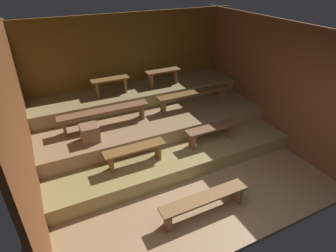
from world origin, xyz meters
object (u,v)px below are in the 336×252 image
(bench_lower_left, at_px, (135,151))
(bench_upper_right, at_px, (163,74))
(bench_middle_right, at_px, (194,94))
(bench_upper_left, at_px, (110,83))
(bench_floor_center, at_px, (205,200))
(wooden_crate_middle, at_px, (90,133))
(bench_middle_left, at_px, (104,113))
(bench_lower_right, at_px, (212,131))

(bench_lower_left, height_order, bench_upper_right, bench_upper_right)
(bench_middle_right, relative_size, bench_upper_left, 2.14)
(bench_floor_center, bearing_deg, wooden_crate_middle, 122.72)
(bench_middle_left, bearing_deg, bench_lower_left, -78.23)
(bench_middle_right, distance_m, bench_upper_left, 1.99)
(wooden_crate_middle, bearing_deg, bench_middle_left, 46.61)
(bench_lower_left, xyz_separation_m, bench_lower_right, (1.70, 0.00, 0.00))
(bench_lower_right, bearing_deg, bench_middle_right, 78.23)
(wooden_crate_middle, bearing_deg, bench_lower_left, -46.68)
(bench_middle_left, relative_size, bench_upper_left, 2.14)
(bench_lower_left, relative_size, bench_middle_left, 0.62)
(bench_floor_center, height_order, bench_upper_left, bench_upper_left)
(bench_middle_left, relative_size, wooden_crate_middle, 5.72)
(bench_middle_right, xyz_separation_m, wooden_crate_middle, (-2.59, -0.44, -0.14))
(bench_lower_left, bearing_deg, bench_middle_right, 30.25)
(bench_upper_left, bearing_deg, bench_middle_left, -115.21)
(bench_lower_left, relative_size, bench_upper_left, 1.33)
(bench_lower_right, bearing_deg, wooden_crate_middle, 163.65)
(bench_upper_right, distance_m, wooden_crate_middle, 2.58)
(bench_upper_right, relative_size, wooden_crate_middle, 2.67)
(bench_floor_center, bearing_deg, bench_middle_left, 109.98)
(bench_middle_right, height_order, bench_upper_left, bench_upper_left)
(bench_lower_left, xyz_separation_m, bench_middle_left, (-0.24, 1.13, 0.34))
(bench_middle_left, height_order, wooden_crate_middle, bench_middle_left)
(bench_lower_left, distance_m, bench_upper_right, 2.60)
(bench_floor_center, relative_size, bench_upper_left, 1.79)
(bench_middle_left, height_order, bench_upper_right, bench_upper_right)
(bench_floor_center, relative_size, bench_upper_right, 1.79)
(bench_upper_left, relative_size, wooden_crate_middle, 2.67)
(bench_lower_right, relative_size, bench_middle_left, 0.62)
(bench_floor_center, xyz_separation_m, bench_lower_left, (-0.67, 1.37, 0.31))
(bench_lower_right, distance_m, bench_upper_left, 2.60)
(bench_upper_left, bearing_deg, bench_lower_left, -95.03)
(bench_upper_right, bearing_deg, bench_middle_right, -64.79)
(bench_floor_center, xyz_separation_m, bench_upper_right, (0.85, 3.38, 0.93))
(bench_lower_right, height_order, wooden_crate_middle, wooden_crate_middle)
(bench_upper_right, bearing_deg, bench_upper_left, 180.00)
(bench_upper_left, xyz_separation_m, bench_upper_right, (1.35, 0.00, 0.00))
(bench_middle_right, bearing_deg, wooden_crate_middle, -170.36)
(bench_lower_right, relative_size, bench_upper_left, 1.33)
(bench_middle_left, distance_m, bench_upper_left, 1.01)
(bench_middle_left, distance_m, wooden_crate_middle, 0.62)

